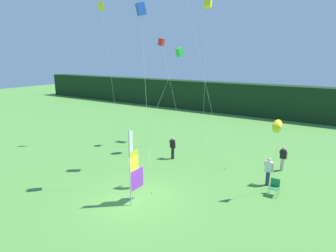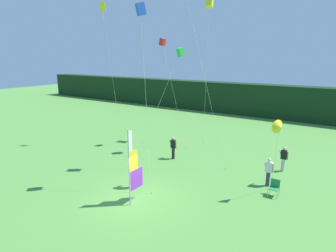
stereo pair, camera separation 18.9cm
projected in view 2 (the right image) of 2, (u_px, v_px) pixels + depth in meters
name	position (u px, v px, depth m)	size (l,w,h in m)	color
ground_plane	(136.00, 198.00, 14.73)	(120.00, 120.00, 0.00)	#518E3D
distant_treeline	(267.00, 101.00, 34.61)	(80.00, 2.40, 3.96)	black
banner_flag	(133.00, 168.00, 13.87)	(0.06, 1.03, 3.90)	#B7B7BC
person_near_banner	(269.00, 171.00, 15.96)	(0.55, 0.48, 1.68)	#2D334C
person_mid_field	(284.00, 158.00, 18.05)	(0.55, 0.48, 1.65)	#B7B2A3
person_far_left	(173.00, 147.00, 20.26)	(0.55, 0.48, 1.65)	black
person_far_right	(134.00, 173.00, 15.73)	(0.55, 0.48, 1.69)	black
folding_chair	(274.00, 187.00, 14.93)	(0.51, 0.51, 0.89)	#BCBCC1
kite_yellow_box_1	(209.00, 3.00, 22.62)	(0.79, 1.64, 11.99)	brown
kite_yellow_diamond_2	(105.00, 24.00, 22.14)	(1.04, 2.37, 11.32)	brown
kite_green_box_3	(180.00, 53.00, 20.38)	(1.79, 3.96, 7.93)	brown
kite_yellow_delta_4	(279.00, 127.00, 13.72)	(0.65, 1.86, 4.23)	brown
kite_red_box_5	(163.00, 43.00, 22.13)	(2.69, 0.44, 8.69)	brown
kite_blue_box_6	(141.00, 11.00, 14.14)	(1.39, 1.09, 9.89)	brown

